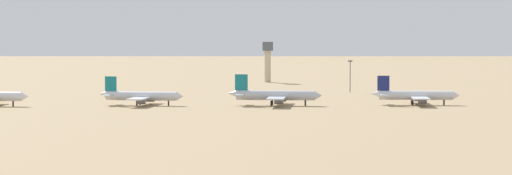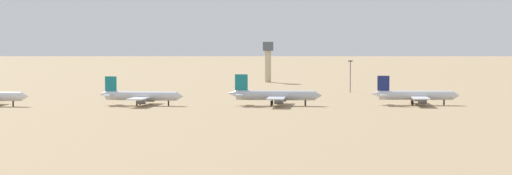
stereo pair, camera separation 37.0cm
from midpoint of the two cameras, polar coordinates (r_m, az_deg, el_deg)
name	(u,v)px [view 2 (the right image)]	position (r m, az deg, el deg)	size (l,w,h in m)	color
ground	(278,105)	(348.08, 1.29, -1.00)	(4000.00, 4000.00, 0.00)	#9E8460
ridge_west	(130,18)	(1279.41, -7.25, 4.01)	(289.47, 242.68, 84.70)	slate
parked_jet_teal_2	(141,96)	(346.95, -6.62, -0.49)	(30.33, 25.89, 10.05)	silver
parked_jet_teal_3	(275,95)	(343.79, 1.10, -0.46)	(32.81, 27.84, 10.84)	silver
parked_jet_navy_4	(415,95)	(350.89, 9.15, -0.45)	(31.07, 26.19, 10.26)	silver
control_tower	(268,58)	(498.58, 0.71, 1.72)	(5.20, 5.20, 20.35)	#C6B793
light_pole_west	(350,74)	(418.74, 5.47, 0.80)	(1.80, 0.50, 13.46)	#59595E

